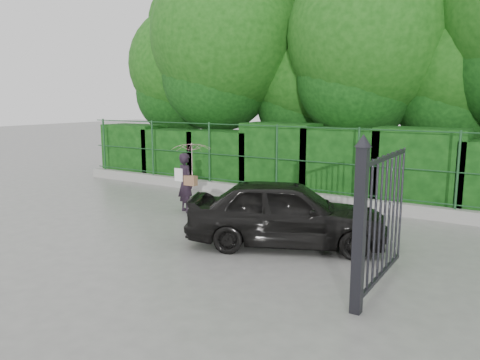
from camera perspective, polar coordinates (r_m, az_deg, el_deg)
The scene contains 8 objects.
ground at distance 9.82m, azimuth -10.16°, elevation -6.79°, with size 80.00×80.00×0.00m, color gray.
kerb at distance 13.35m, azimuth 2.92°, elevation -1.55°, with size 14.00×0.25×0.30m, color #9E9E99.
fence at distance 13.07m, azimuth 3.80°, elevation 2.87°, with size 14.13×0.06×1.80m.
hedge at distance 14.03m, azimuth 5.32°, elevation 2.33°, with size 14.20×1.20×2.08m.
trees at distance 15.67m, azimuth 12.95°, elevation 16.33°, with size 17.10×6.15×8.08m.
gate at distance 6.64m, azimuth 15.64°, elevation -4.47°, with size 0.22×2.33×2.36m.
woman at distance 11.55m, azimuth -6.13°, elevation 1.71°, with size 0.98×1.00×1.75m.
car at distance 9.00m, azimuth 5.69°, elevation -3.96°, with size 1.52×3.78×1.29m, color black.
Camera 1 is at (6.39, -6.91, 2.79)m, focal length 35.00 mm.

